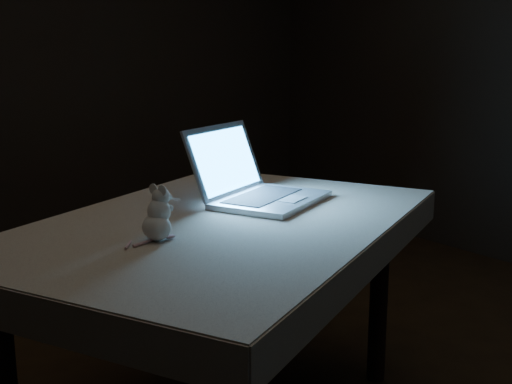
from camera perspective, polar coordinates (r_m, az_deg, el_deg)
back_wall at (r=4.34m, az=-20.63°, el=11.89°), size 4.50×0.04×2.60m
table at (r=2.17m, az=-2.92°, el=-12.18°), size 1.64×1.39×0.75m
tablecloth at (r=2.01m, az=-4.87°, el=-4.24°), size 1.80×1.65×0.11m
laptop at (r=2.24m, az=1.40°, el=2.50°), size 0.52×0.49×0.28m
plush_mouse at (r=1.82m, az=-8.87°, el=-1.87°), size 0.16×0.16×0.16m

